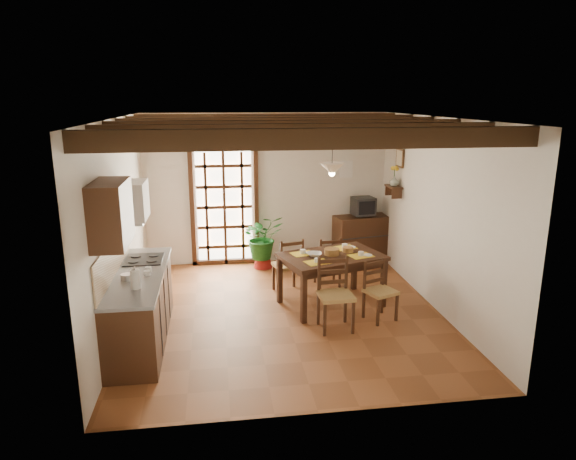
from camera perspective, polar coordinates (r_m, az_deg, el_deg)
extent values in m
plane|color=brown|center=(7.63, -0.33, -9.17)|extent=(5.00, 5.00, 0.00)
cube|color=silver|center=(9.61, -2.35, 4.55)|extent=(4.50, 0.02, 2.80)
cube|color=silver|center=(4.82, 3.67, -5.78)|extent=(4.50, 0.02, 2.80)
cube|color=silver|center=(7.24, -18.28, 0.47)|extent=(0.02, 5.00, 2.80)
cube|color=silver|center=(7.80, 16.27, 1.60)|extent=(0.02, 5.00, 2.80)
cube|color=white|center=(6.99, -0.36, 12.34)|extent=(4.50, 5.00, 0.02)
cube|color=black|center=(4.93, 2.96, 10.09)|extent=(4.50, 0.14, 0.20)
cube|color=black|center=(5.75, 1.35, 10.75)|extent=(4.50, 0.14, 0.20)
cube|color=black|center=(6.58, 0.14, 11.24)|extent=(4.50, 0.14, 0.20)
cube|color=black|center=(7.41, -0.80, 11.61)|extent=(4.50, 0.14, 0.20)
cube|color=black|center=(8.24, -1.56, 11.91)|extent=(4.50, 0.14, 0.20)
cube|color=black|center=(9.08, -2.18, 12.15)|extent=(4.50, 0.14, 0.20)
cube|color=white|center=(9.62, -7.08, 2.63)|extent=(1.01, 0.02, 2.11)
cube|color=#361E11|center=(9.40, -7.29, 9.38)|extent=(1.26, 0.10, 0.08)
cube|color=#361E11|center=(9.58, -10.60, 2.44)|extent=(0.08, 0.10, 2.28)
cube|color=#361E11|center=(9.59, -3.54, 2.69)|extent=(0.08, 0.10, 2.28)
cube|color=#361E11|center=(9.55, -7.07, 2.55)|extent=(1.01, 0.03, 2.02)
cube|color=#361E11|center=(6.92, -16.02, -8.38)|extent=(0.60, 2.20, 0.88)
cube|color=slate|center=(6.76, -16.29, -4.78)|extent=(0.64, 2.25, 0.04)
cube|color=tan|center=(6.74, -18.83, -2.99)|extent=(0.02, 2.20, 0.50)
cube|color=#361E11|center=(5.86, -19.08, 1.72)|extent=(0.35, 0.80, 0.70)
cube|color=white|center=(7.09, -16.98, 3.18)|extent=(0.38, 0.60, 0.50)
cube|color=silver|center=(7.14, -16.82, 1.05)|extent=(0.32, 0.55, 0.04)
cube|color=black|center=(7.27, -15.72, -3.17)|extent=(0.50, 0.55, 0.02)
cylinder|color=white|center=(6.20, -16.60, -5.31)|extent=(0.11, 0.11, 0.24)
cylinder|color=silver|center=(6.53, -17.49, -5.11)|extent=(0.14, 0.14, 0.10)
cube|color=#311B10|center=(7.68, 4.87, -2.95)|extent=(1.67, 1.33, 0.05)
cube|color=#311B10|center=(7.70, 4.85, -3.51)|extent=(1.51, 1.20, 0.10)
cube|color=#311B10|center=(8.46, 7.37, -4.17)|extent=(0.09, 0.09, 0.74)
cube|color=#311B10|center=(7.86, -0.94, -5.54)|extent=(0.09, 0.09, 0.74)
cube|color=#311B10|center=(7.83, 10.57, -5.87)|extent=(0.09, 0.09, 0.74)
cube|color=#311B10|center=(7.17, 1.76, -7.57)|extent=(0.09, 0.09, 0.74)
cube|color=#A68146|center=(6.98, 5.33, -7.27)|extent=(0.47, 0.45, 0.05)
cube|color=#361E11|center=(7.05, 4.98, -4.87)|extent=(0.45, 0.06, 0.49)
cube|color=#361E11|center=(7.07, 5.28, -9.09)|extent=(0.45, 0.43, 0.48)
cube|color=#A68146|center=(7.38, 10.26, -6.76)|extent=(0.50, 0.49, 0.05)
cube|color=#361E11|center=(7.42, 9.55, -4.84)|extent=(0.38, 0.18, 0.43)
cube|color=#361E11|center=(7.45, 10.19, -8.26)|extent=(0.48, 0.47, 0.42)
cube|color=#A68146|center=(8.25, -0.03, -3.93)|extent=(0.51, 0.49, 0.05)
cube|color=#361E11|center=(8.03, 0.44, -2.73)|extent=(0.42, 0.14, 0.46)
cube|color=#361E11|center=(8.33, -0.03, -5.41)|extent=(0.48, 0.47, 0.45)
cube|color=#A68146|center=(8.58, 4.40, -3.46)|extent=(0.42, 0.40, 0.05)
cube|color=#361E11|center=(8.38, 4.74, -2.39)|extent=(0.39, 0.06, 0.43)
cube|color=#361E11|center=(8.65, 4.37, -4.79)|extent=(0.40, 0.38, 0.42)
cube|color=yellow|center=(7.37, 2.50, -3.14)|extent=(0.33, 0.25, 0.01)
cube|color=yellow|center=(7.53, 7.98, -2.87)|extent=(0.33, 0.25, 0.01)
cube|color=yellow|center=(7.80, 1.88, -2.12)|extent=(0.33, 0.25, 0.01)
cube|color=yellow|center=(7.96, 7.08, -1.89)|extent=(0.33, 0.25, 0.01)
cylinder|color=olive|center=(7.64, 4.88, -2.16)|extent=(0.23, 0.23, 0.09)
imported|color=white|center=(7.58, 2.96, -2.72)|extent=(0.25, 0.25, 0.05)
cube|color=#361E11|center=(9.90, 8.22, -0.96)|extent=(1.12, 0.66, 0.89)
cube|color=black|center=(9.75, 8.35, 2.65)|extent=(0.43, 0.40, 0.34)
cube|color=black|center=(9.58, 8.65, 2.43)|extent=(0.32, 0.06, 0.25)
cube|color=white|center=(9.80, 6.46, 6.73)|extent=(0.25, 0.03, 0.32)
cone|color=maroon|center=(9.53, -2.81, -3.55)|extent=(0.35, 0.35, 0.21)
imported|color=#144C19|center=(9.40, -2.84, -0.88)|extent=(2.24, 2.04, 2.14)
cube|color=#361E11|center=(9.19, 11.67, 4.74)|extent=(0.20, 0.42, 0.03)
cube|color=#361E11|center=(9.04, 12.00, 3.99)|extent=(0.18, 0.03, 0.18)
cube|color=#361E11|center=(9.36, 11.30, 4.38)|extent=(0.18, 0.03, 0.18)
imported|color=#B2BFB2|center=(9.17, 11.71, 5.35)|extent=(0.15, 0.15, 0.15)
sphere|color=yellow|center=(9.14, 11.77, 6.65)|extent=(0.14, 0.14, 0.14)
cylinder|color=#144C19|center=(9.16, 11.72, 5.72)|extent=(0.01, 0.01, 0.28)
cube|color=brown|center=(9.14, 12.34, 7.83)|extent=(0.03, 0.32, 0.32)
cube|color=#C3B292|center=(9.14, 12.25, 7.83)|extent=(0.01, 0.26, 0.26)
cylinder|color=black|center=(7.44, 4.98, 9.72)|extent=(0.01, 0.01, 0.70)
cone|color=#F5E2C5|center=(7.48, 4.91, 6.90)|extent=(0.36, 0.36, 0.14)
sphere|color=#FFD88C|center=(7.50, 4.90, 6.30)|extent=(0.09, 0.09, 0.09)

